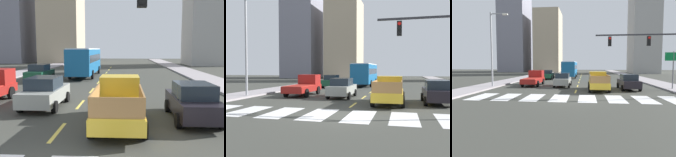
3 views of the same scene
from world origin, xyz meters
The scene contains 24 objects.
ground_plane centered at (0.00, 0.00, 0.00)m, with size 160.00×160.00×0.00m, color #3A3B35.
sidewalk_left centered at (-11.33, 18.00, 0.07)m, with size 3.42×110.00×0.15m, color gray.
crosswalk_stripe_1 centered at (-5.70, 0.00, 0.00)m, with size 1.43×3.64×0.01m, color silver.
crosswalk_stripe_2 centered at (-3.42, 0.00, 0.00)m, with size 1.43×3.64×0.01m, color silver.
crosswalk_stripe_3 centered at (-1.14, 0.00, 0.00)m, with size 1.43×3.64×0.01m, color silver.
crosswalk_stripe_4 centered at (1.14, 0.00, 0.00)m, with size 1.43×3.64×0.01m, color silver.
crosswalk_stripe_5 centered at (3.42, 0.00, 0.00)m, with size 1.43×3.64×0.01m, color silver.
lane_dash_0 centered at (0.00, 4.00, 0.00)m, with size 0.16×2.40×0.01m, color #E4C64E.
lane_dash_1 centered at (0.00, 9.00, 0.00)m, with size 0.16×2.40×0.01m, color #E4C64E.
lane_dash_2 centered at (0.00, 14.00, 0.00)m, with size 0.16×2.40×0.01m, color #E4C64E.
lane_dash_3 centered at (0.00, 19.00, 0.00)m, with size 0.16×2.40×0.01m, color #E4C64E.
lane_dash_4 centered at (0.00, 24.00, 0.00)m, with size 0.16×2.40×0.01m, color #E4C64E.
lane_dash_5 centered at (0.00, 29.00, 0.00)m, with size 0.16×2.40×0.01m, color #E4C64E.
lane_dash_6 centered at (0.00, 34.00, 0.00)m, with size 0.16×2.40×0.01m, color #E4C64E.
lane_dash_7 centered at (0.00, 39.00, 0.00)m, with size 0.16×2.40×0.01m, color #E4C64E.
pickup_stakebed centered at (2.38, 5.42, 0.94)m, with size 2.18×5.20×1.96m.
pickup_dark centered at (-5.85, 9.44, 0.92)m, with size 2.18×5.20×1.96m.
city_bus centered at (-2.19, 24.49, 1.95)m, with size 2.72×10.80×3.32m.
sedan_far centered at (-6.06, 19.57, 0.86)m, with size 2.02×4.40×1.72m.
sedan_near_right centered at (-1.85, 8.26, 0.86)m, with size 2.02×4.40×1.72m.
sedan_near_left centered at (5.75, 6.11, 0.86)m, with size 2.02×4.40×1.72m.
streetlight_left centered at (-10.15, 6.54, 4.97)m, with size 2.20×0.28×9.00m.
block_mid_left centered at (-25.07, 54.97, 16.68)m, with size 9.39×11.91×33.35m, color gray.
block_mid_right centered at (-12.51, 54.95, 10.90)m, with size 8.92×11.52×21.80m, color tan.
Camera 2 is at (3.30, -12.84, 2.50)m, focal length 39.50 mm.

